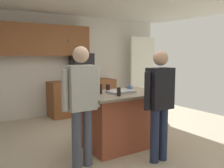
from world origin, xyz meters
TOP-DOWN VIEW (x-y plane):
  - floor at (0.00, 0.00)m, footprint 7.04×7.04m
  - back_wall at (0.00, 2.80)m, footprint 6.40×0.10m
  - french_door_window_panel at (2.60, 2.40)m, footprint 0.90×0.06m
  - cabinet_run_upper at (-0.40, 2.60)m, footprint 2.40×0.38m
  - cabinet_run_lower at (0.60, 2.48)m, footprint 1.80×0.63m
  - microwave_over_range at (0.60, 2.50)m, footprint 0.56×0.40m
  - kitchen_island at (0.14, 0.00)m, footprint 1.39×0.95m
  - person_guest_right at (-0.80, -0.37)m, footprint 0.57×0.22m
  - person_guest_left at (0.24, -0.82)m, footprint 0.57×0.22m
  - glass_short_whisky at (-0.23, 0.08)m, footprint 0.06×0.06m
  - tumbler_amber at (0.66, -0.26)m, footprint 0.07×0.07m
  - glass_dark_ale at (-0.27, 0.20)m, footprint 0.06×0.06m
  - glass_pilsner at (-0.10, -0.27)m, footprint 0.06×0.06m
  - glass_stout_tall at (0.03, 0.27)m, footprint 0.07×0.07m
  - mug_blue_stoneware at (-0.35, 0.05)m, footprint 0.12×0.08m
  - mug_ceramic_white at (0.39, 0.12)m, footprint 0.13×0.09m
  - serving_tray at (0.10, -0.03)m, footprint 0.44×0.30m

SIDE VIEW (x-z plane):
  - floor at x=0.00m, z-range 0.00..0.00m
  - cabinet_run_lower at x=0.60m, z-range 0.00..0.90m
  - kitchen_island at x=0.14m, z-range 0.01..0.94m
  - person_guest_left at x=0.24m, z-range 0.12..1.76m
  - serving_tray at x=0.10m, z-range 0.93..0.97m
  - person_guest_right at x=-0.80m, z-range 0.13..1.82m
  - mug_ceramic_white at x=0.39m, z-range 0.93..1.03m
  - mug_blue_stoneware at x=-0.35m, z-range 0.93..1.04m
  - glass_stout_tall at x=0.03m, z-range 0.93..1.06m
  - glass_pilsner at x=-0.10m, z-range 0.93..1.07m
  - tumbler_amber at x=0.66m, z-range 0.93..1.09m
  - glass_short_whisky at x=-0.23m, z-range 0.93..1.10m
  - glass_dark_ale at x=-0.27m, z-range 0.93..1.10m
  - french_door_window_panel at x=2.60m, z-range 0.10..2.10m
  - back_wall at x=0.00m, z-range 0.00..2.60m
  - microwave_over_range at x=0.60m, z-range 1.29..1.61m
  - cabinet_run_upper at x=-0.40m, z-range 1.55..2.30m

